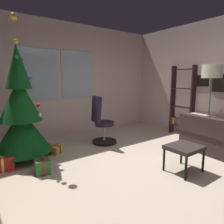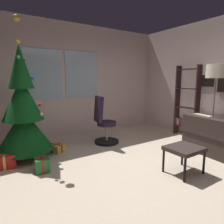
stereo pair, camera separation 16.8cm
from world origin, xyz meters
name	(u,v)px [view 1 (the left image)]	position (x,y,z in m)	size (l,w,h in m)	color
ground_plane	(149,173)	(0.00, 0.00, -0.05)	(4.98, 5.50, 0.10)	beige
wall_back_with_windows	(72,80)	(-0.02, 2.80, 1.44)	(4.98, 0.12, 2.88)	beige
footstool	(184,149)	(0.42, -0.33, 0.37)	(0.53, 0.46, 0.43)	#332825
holiday_tree	(21,114)	(-1.54, 1.69, 0.85)	(1.01, 1.01, 2.55)	#4C331E
gift_box_red	(2,164)	(-1.93, 1.41, 0.12)	(0.36, 0.25, 0.24)	red
gift_box_green	(42,166)	(-1.44, 0.94, 0.11)	(0.24, 0.26, 0.23)	#1E722D
gift_box_gold	(54,149)	(-0.96, 1.69, 0.08)	(0.34, 0.37, 0.16)	gold
office_chair	(102,125)	(0.14, 1.63, 0.43)	(0.57, 0.56, 1.10)	black
bookshelf	(182,106)	(2.27, 1.02, 0.78)	(0.18, 0.64, 1.82)	#321D1E
floor_lamp	(212,76)	(1.89, 0.08, 1.53)	(0.41, 0.41, 1.77)	slate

